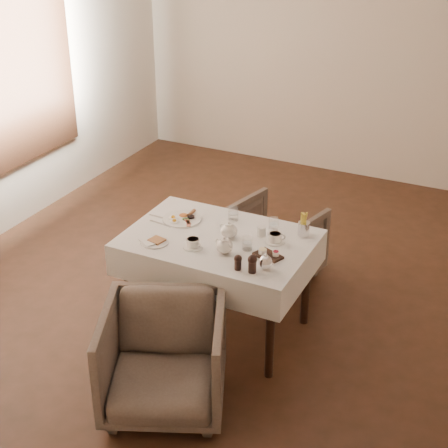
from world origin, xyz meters
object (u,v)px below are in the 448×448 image
object	(u,v)px
teapot_centre	(229,230)
armchair_far	(272,243)
armchair_near	(164,359)
breakfast_plate	(183,218)
table	(219,252)

from	to	relation	value
teapot_centre	armchair_far	bearing A→B (deg)	108.99
armchair_near	breakfast_plate	distance (m)	1.16
table	armchair_far	size ratio (longest dim) A/B	1.84
breakfast_plate	armchair_near	bearing A→B (deg)	-43.88
table	breakfast_plate	size ratio (longest dim) A/B	4.54
breakfast_plate	table	bearing A→B (deg)	3.50
armchair_near	teapot_centre	world-z (taller)	teapot_centre
breakfast_plate	teapot_centre	size ratio (longest dim) A/B	1.79
armchair_far	teapot_centre	bearing A→B (deg)	103.46
table	breakfast_plate	distance (m)	0.40
teapot_centre	breakfast_plate	bearing A→B (deg)	-174.60
armchair_far	table	bearing A→B (deg)	98.83
table	armchair_far	bearing A→B (deg)	85.12
armchair_far	teapot_centre	world-z (taller)	teapot_centre
table	teapot_centre	distance (m)	0.19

